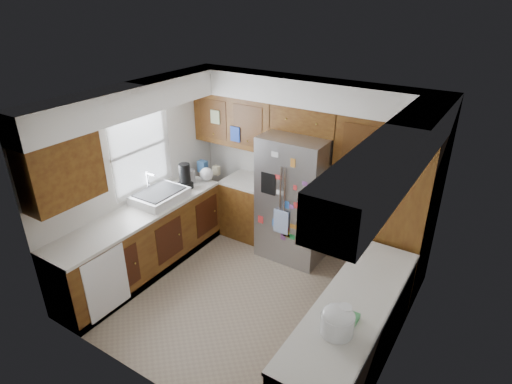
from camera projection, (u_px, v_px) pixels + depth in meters
floor at (248, 296)px, 5.43m from camera, size 3.60×3.60×0.00m
room_shell at (257, 151)px, 4.96m from camera, size 3.64×3.24×2.52m
left_counter_run at (167, 236)px, 5.92m from camera, size 1.36×3.20×0.92m
right_counter_run at (350, 344)px, 4.16m from camera, size 0.63×2.25×0.92m
pantry at (405, 216)px, 5.10m from camera, size 0.60×0.90×2.15m
fridge at (296, 197)px, 5.95m from camera, size 0.90×0.79×1.80m
bridge_cabinet at (307, 118)px, 5.65m from camera, size 0.96×0.34×0.35m
fridge_top_items at (298, 95)px, 5.56m from camera, size 0.71×0.35×0.26m
sink_assembly at (160, 196)px, 5.79m from camera, size 0.52×0.70×0.37m
left_counter_clutter at (196, 175)px, 6.28m from camera, size 0.42×0.85×0.38m
rice_cooker at (338, 320)px, 3.56m from camera, size 0.29×0.28×0.25m
paper_towel at (344, 318)px, 3.59m from camera, size 0.11×0.11×0.25m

